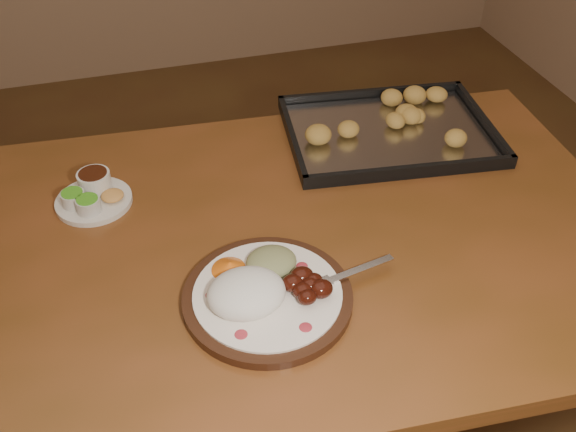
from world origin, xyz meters
name	(u,v)px	position (x,y,z in m)	size (l,w,h in m)	color
ground	(217,370)	(0.00, 0.00, 0.00)	(4.00, 4.00, 0.00)	brown
dining_table	(263,274)	(0.09, -0.28, 0.65)	(1.56, 1.01, 0.75)	brown
dinner_plate	(264,291)	(0.05, -0.44, 0.77)	(0.39, 0.30, 0.07)	black
condiment_saucer	(92,195)	(-0.22, -0.07, 0.77)	(0.16, 0.16, 0.05)	silver
baking_tray	(389,130)	(0.47, -0.01, 0.77)	(0.52, 0.41, 0.05)	black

